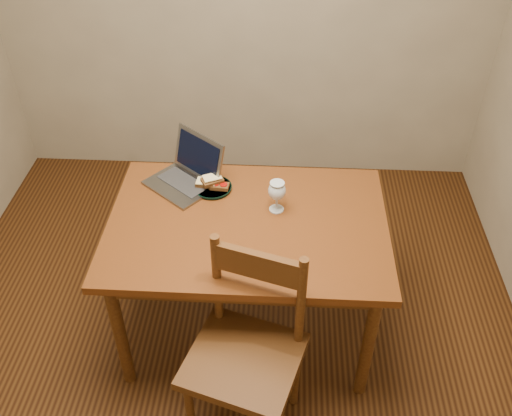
# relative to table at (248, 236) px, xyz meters

# --- Properties ---
(floor) EXTENTS (3.20, 3.20, 0.02)m
(floor) POSITION_rel_table_xyz_m (-0.12, -0.10, -0.66)
(floor) COLOR black
(floor) RESTS_ON ground
(table) EXTENTS (1.30, 0.90, 0.74)m
(table) POSITION_rel_table_xyz_m (0.00, 0.00, 0.00)
(table) COLOR #46240B
(table) RESTS_ON floor
(chair) EXTENTS (0.56, 0.55, 0.49)m
(chair) POSITION_rel_table_xyz_m (0.03, -0.54, -0.13)
(chair) COLOR #381C0B
(chair) RESTS_ON floor
(plate) EXTENTS (0.19, 0.19, 0.02)m
(plate) POSITION_rel_table_xyz_m (-0.19, 0.24, 0.09)
(plate) COLOR black
(plate) RESTS_ON table
(sandwich_cheese) EXTENTS (0.11, 0.07, 0.03)m
(sandwich_cheese) POSITION_rel_table_xyz_m (-0.22, 0.25, 0.12)
(sandwich_cheese) COLOR #381E0C
(sandwich_cheese) RESTS_ON plate
(sandwich_tomato) EXTENTS (0.10, 0.06, 0.03)m
(sandwich_tomato) POSITION_rel_table_xyz_m (-0.15, 0.23, 0.12)
(sandwich_tomato) COLOR #381E0C
(sandwich_tomato) RESTS_ON plate
(sandwich_top) EXTENTS (0.12, 0.10, 0.03)m
(sandwich_top) POSITION_rel_table_xyz_m (-0.19, 0.25, 0.14)
(sandwich_top) COLOR #381E0C
(sandwich_top) RESTS_ON plate
(milk_glass) EXTENTS (0.08, 0.08, 0.16)m
(milk_glass) POSITION_rel_table_xyz_m (0.13, 0.10, 0.17)
(milk_glass) COLOR white
(milk_glass) RESTS_ON table
(laptop) EXTENTS (0.43, 0.43, 0.23)m
(laptop) POSITION_rel_table_xyz_m (-0.32, 0.30, 0.15)
(laptop) COLOR slate
(laptop) RESTS_ON table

